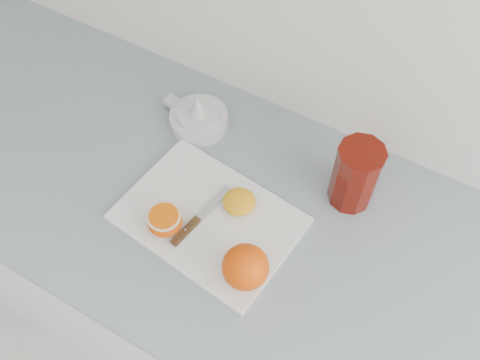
# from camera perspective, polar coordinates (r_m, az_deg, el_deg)

# --- Properties ---
(counter) EXTENTS (2.48, 0.64, 0.89)m
(counter) POSITION_cam_1_polar(r_m,az_deg,el_deg) (1.49, -1.09, -11.75)
(counter) COLOR white
(counter) RESTS_ON ground
(cutting_board) EXTENTS (0.37, 0.28, 0.01)m
(cutting_board) POSITION_cam_1_polar(r_m,az_deg,el_deg) (1.08, -3.37, -4.16)
(cutting_board) COLOR white
(cutting_board) RESTS_ON counter
(whole_orange) EXTENTS (0.09, 0.09, 0.09)m
(whole_orange) POSITION_cam_1_polar(r_m,az_deg,el_deg) (0.97, 0.58, -9.26)
(whole_orange) COLOR #F76503
(whole_orange) RESTS_ON cutting_board
(half_orange) EXTENTS (0.07, 0.07, 0.04)m
(half_orange) POSITION_cam_1_polar(r_m,az_deg,el_deg) (1.05, -8.02, -4.33)
(half_orange) COLOR #F76503
(half_orange) RESTS_ON cutting_board
(squeezed_shell) EXTENTS (0.07, 0.07, 0.03)m
(squeezed_shell) POSITION_cam_1_polar(r_m,az_deg,el_deg) (1.07, -0.10, -2.30)
(squeezed_shell) COLOR orange
(squeezed_shell) RESTS_ON cutting_board
(paring_knife) EXTENTS (0.04, 0.17, 0.01)m
(paring_knife) POSITION_cam_1_polar(r_m,az_deg,el_deg) (1.06, -5.27, -4.89)
(paring_knife) COLOR #4F3719
(paring_knife) RESTS_ON cutting_board
(citrus_juicer) EXTENTS (0.17, 0.13, 0.09)m
(citrus_juicer) POSITION_cam_1_polar(r_m,az_deg,el_deg) (1.21, -4.47, 6.69)
(citrus_juicer) COLOR white
(citrus_juicer) RESTS_ON counter
(red_tumbler) EXTENTS (0.09, 0.09, 0.15)m
(red_tumbler) POSITION_cam_1_polar(r_m,az_deg,el_deg) (1.07, 12.16, 0.31)
(red_tumbler) COLOR #5C0D04
(red_tumbler) RESTS_ON counter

